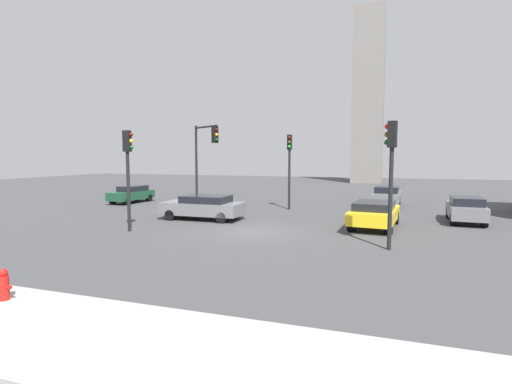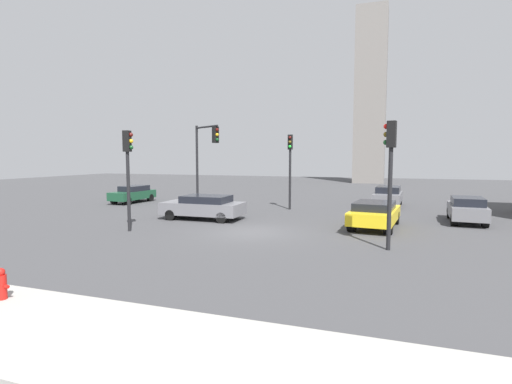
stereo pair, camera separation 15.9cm
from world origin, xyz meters
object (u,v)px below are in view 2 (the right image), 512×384
car_2 (133,194)px  car_4 (375,213)px  car_1 (388,196)px  fire_hydrant (1,284)px  traffic_light_1 (390,160)px  traffic_light_2 (290,157)px  car_3 (204,206)px  traffic_light_0 (206,150)px  car_0 (467,209)px  traffic_light_3 (128,161)px

car_2 → car_4: bearing=77.0°
car_1 → car_4: 9.46m
fire_hydrant → car_1: car_1 is taller
traffic_light_1 → car_4: bearing=-71.9°
traffic_light_1 → traffic_light_2: traffic_light_2 is taller
traffic_light_2 → car_3: size_ratio=1.09×
traffic_light_2 → car_4: 8.43m
traffic_light_0 → car_4: (10.63, -2.39, -3.28)m
fire_hydrant → car_1: 24.84m
traffic_light_1 → traffic_light_0: bearing=-22.7°
fire_hydrant → car_3: bearing=95.9°
traffic_light_2 → car_2: bearing=-97.0°
traffic_light_2 → car_3: (-3.62, -5.79, -2.80)m
traffic_light_0 → car_0: 15.68m
fire_hydrant → car_0: car_0 is taller
car_3 → car_4: (9.43, 0.36, 0.00)m
car_3 → traffic_light_1: bearing=155.9°
traffic_light_0 → car_1: traffic_light_0 is taller
traffic_light_3 → fire_hydrant: (3.13, -9.08, -2.87)m
traffic_light_3 → traffic_light_2: bearing=50.2°
car_3 → car_0: bearing=-166.1°
traffic_light_2 → car_2: 12.96m
car_0 → car_3: car_0 is taller
traffic_light_1 → traffic_light_3: traffic_light_1 is taller
traffic_light_3 → fire_hydrant: traffic_light_3 is taller
traffic_light_3 → car_0: traffic_light_3 is taller
car_2 → car_0: bearing=87.9°
car_0 → car_1: size_ratio=0.92×
car_0 → car_2: (-23.12, 2.03, -0.05)m
traffic_light_2 → car_1: (6.30, 4.02, -2.78)m
traffic_light_0 → traffic_light_1: (11.35, -7.18, -0.56)m
traffic_light_3 → fire_hydrant: bearing=-83.1°
car_4 → traffic_light_3: bearing=119.0°
traffic_light_1 → traffic_light_2: size_ratio=0.97×
fire_hydrant → car_4: car_4 is taller
fire_hydrant → car_0: bearing=53.5°
car_2 → car_3: bearing=60.9°
car_2 → car_1: bearing=105.3°
traffic_light_0 → traffic_light_1: size_ratio=1.14×
traffic_light_2 → traffic_light_1: bearing=24.9°
car_1 → car_3: size_ratio=0.94×
car_1 → traffic_light_3: bearing=-35.8°
car_0 → traffic_light_0: bearing=96.2°
car_1 → car_4: bearing=0.5°
car_1 → car_0: bearing=37.5°
car_1 → car_4: size_ratio=0.93×
car_1 → traffic_light_1: bearing=4.4°
car_1 → car_2: 19.39m
car_4 → car_2: bearing=79.7°
traffic_light_0 → traffic_light_2: bearing=65.5°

